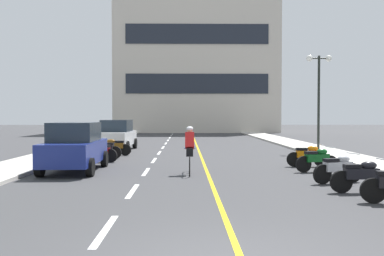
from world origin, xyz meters
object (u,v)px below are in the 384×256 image
object	(u,v)px
motorcycle_5	(308,155)
motorcycle_7	(104,149)
motorcycle_3	(338,168)
motorcycle_6	(100,151)
cyclist_rider	(190,149)
motorcycle_4	(317,159)
motorcycle_8	(115,146)
parked_car_near	(75,147)
motorcycle_2	(362,175)
street_lamp_mid	(319,81)
parked_car_mid	(117,135)

from	to	relation	value
motorcycle_5	motorcycle_7	bearing A→B (deg)	158.77
motorcycle_3	motorcycle_7	distance (m)	11.50
motorcycle_6	cyclist_rider	xyz separation A→B (m)	(3.99, -4.00, 0.41)
motorcycle_4	motorcycle_8	size ratio (longest dim) A/B	0.98
parked_car_near	motorcycle_8	size ratio (longest dim) A/B	2.48
parked_car_near	motorcycle_2	bearing A→B (deg)	-27.32
street_lamp_mid	motorcycle_6	bearing A→B (deg)	-155.37
street_lamp_mid	motorcycle_2	distance (m)	13.78
parked_car_near	parked_car_mid	size ratio (longest dim) A/B	0.99
motorcycle_6	motorcycle_7	xyz separation A→B (m)	(-0.09, 1.54, 0.00)
parked_car_near	motorcycle_4	bearing A→B (deg)	-2.13
motorcycle_7	motorcycle_3	bearing A→B (deg)	-41.63
motorcycle_5	motorcycle_7	xyz separation A→B (m)	(-8.89, 3.46, 0.00)
motorcycle_3	motorcycle_4	size ratio (longest dim) A/B	0.99
parked_car_near	cyclist_rider	bearing A→B (deg)	-11.22
motorcycle_5	motorcycle_2	bearing A→B (deg)	-92.41
motorcycle_4	parked_car_mid	bearing A→B (deg)	131.87
motorcycle_3	motorcycle_6	size ratio (longest dim) A/B	1.00
parked_car_near	motorcycle_2	xyz separation A→B (m)	(8.83, -4.56, -0.44)
parked_car_near	motorcycle_5	bearing A→B (deg)	7.75
parked_car_mid	motorcycle_5	size ratio (longest dim) A/B	2.51
street_lamp_mid	cyclist_rider	distance (m)	12.34
parked_car_near	motorcycle_3	world-z (taller)	parked_car_near
street_lamp_mid	motorcycle_4	xyz separation A→B (m)	(-2.80, -8.75, -3.58)
parked_car_mid	motorcycle_2	size ratio (longest dim) A/B	2.51
street_lamp_mid	cyclist_rider	xyz separation A→B (m)	(-7.50, -9.27, -3.16)
parked_car_near	motorcycle_6	size ratio (longest dim) A/B	2.56
motorcycle_7	cyclist_rider	bearing A→B (deg)	-53.62
motorcycle_3	motorcycle_4	distance (m)	2.63
motorcycle_3	motorcycle_8	distance (m)	12.42
motorcycle_8	cyclist_rider	bearing A→B (deg)	-61.64
cyclist_rider	motorcycle_4	bearing A→B (deg)	6.22
motorcycle_6	cyclist_rider	bearing A→B (deg)	-45.09
motorcycle_4	cyclist_rider	xyz separation A→B (m)	(-4.70, -0.51, 0.41)
motorcycle_6	motorcycle_8	size ratio (longest dim) A/B	0.97
motorcycle_2	motorcycle_4	distance (m)	4.23
motorcycle_7	cyclist_rider	world-z (taller)	cyclist_rider
parked_car_mid	motorcycle_4	world-z (taller)	parked_car_mid
motorcycle_5	motorcycle_3	bearing A→B (deg)	-94.02
cyclist_rider	parked_car_mid	bearing A→B (deg)	112.04
parked_car_near	motorcycle_6	distance (m)	3.20
motorcycle_3	motorcycle_8	world-z (taller)	same
street_lamp_mid	parked_car_mid	bearing A→B (deg)	174.03
motorcycle_8	motorcycle_6	bearing A→B (deg)	-92.96
motorcycle_2	motorcycle_4	world-z (taller)	same
motorcycle_2	parked_car_mid	bearing A→B (deg)	121.82
street_lamp_mid	cyclist_rider	bearing A→B (deg)	-129.00
motorcycle_5	motorcycle_8	xyz separation A→B (m)	(-8.64, 5.01, 0.00)
parked_car_near	motorcycle_7	size ratio (longest dim) A/B	2.50
motorcycle_6	motorcycle_7	size ratio (longest dim) A/B	0.97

